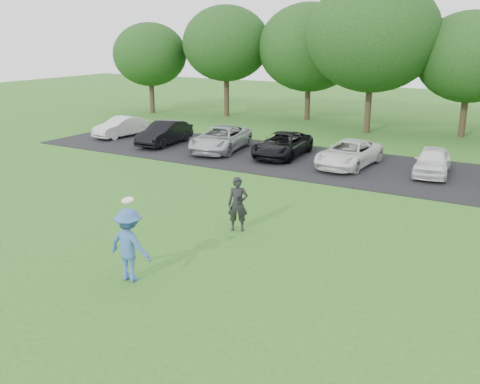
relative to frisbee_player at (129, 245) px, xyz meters
The scene contains 6 objects.
ground 1.19m from the frisbee_player, 20.23° to the left, with size 100.00×100.00×0.00m, color #2D6B1E.
parking_lot 13.33m from the frisbee_player, 86.74° to the left, with size 32.00×6.50×0.03m, color black.
frisbee_player is the anchor object (origin of this frame).
camera_bystander 4.13m from the frisbee_player, 83.10° to the left, with size 0.70×0.61×1.62m.
parked_cars 13.34m from the frisbee_player, 84.79° to the left, with size 28.48×4.73×1.24m.
tree_row 23.50m from the frisbee_player, 84.38° to the left, with size 42.39×9.85×8.64m.
Camera 1 is at (7.27, -8.91, 5.57)m, focal length 40.00 mm.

